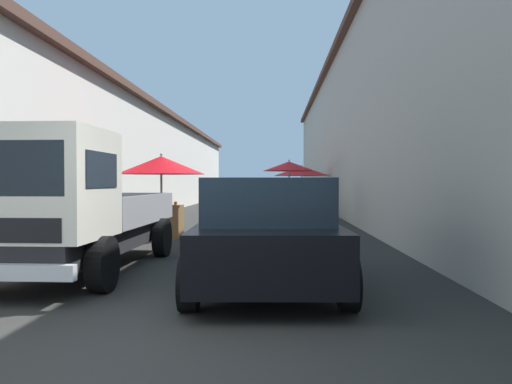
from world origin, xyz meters
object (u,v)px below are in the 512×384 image
object	(u,v)px
delivery_truck	(59,208)
hatchback_car	(267,232)
vendor_in_shade	(300,200)
plastic_stool	(88,230)
fruit_stall_far_right	(288,176)
fruit_stall_far_left	(162,175)
parked_scooter	(302,208)
fruit_stall_mid_lane	(302,175)
vendor_by_crates	(323,199)

from	to	relation	value
delivery_truck	hatchback_car	bearing A→B (deg)	-94.81
vendor_in_shade	plastic_stool	xyz separation A→B (m)	(-3.81, 4.92, -0.54)
fruit_stall_far_right	delivery_truck	bearing A→B (deg)	165.12
fruit_stall_far_left	parked_scooter	size ratio (longest dim) A/B	1.28
fruit_stall_mid_lane	hatchback_car	bearing A→B (deg)	175.25
fruit_stall_mid_lane	plastic_stool	bearing A→B (deg)	156.01
delivery_truck	vendor_by_crates	xyz separation A→B (m)	(8.79, -4.56, -0.18)
hatchback_car	vendor_in_shade	xyz separation A→B (m)	(8.11, -0.84, 0.13)
hatchback_car	fruit_stall_far_left	bearing A→B (deg)	25.61
fruit_stall_far_right	vendor_by_crates	size ratio (longest dim) A/B	1.52
fruit_stall_mid_lane	delivery_truck	distance (m)	16.90
fruit_stall_mid_lane	parked_scooter	world-z (taller)	fruit_stall_mid_lane
plastic_stool	vendor_by_crates	bearing A→B (deg)	-50.34
hatchback_car	delivery_truck	world-z (taller)	delivery_truck
fruit_stall_far_right	vendor_by_crates	xyz separation A→B (m)	(-4.64, -0.99, -0.76)
fruit_stall_far_left	vendor_in_shade	size ratio (longest dim) A/B	1.42
vendor_by_crates	plastic_stool	distance (m)	7.43
vendor_in_shade	fruit_stall_mid_lane	bearing A→B (deg)	-3.61
fruit_stall_mid_lane	vendor_in_shade	xyz separation A→B (m)	(-8.46, 0.53, -0.85)
fruit_stall_mid_lane	vendor_in_shade	size ratio (longest dim) A/B	1.73
fruit_stall_far_right	parked_scooter	bearing A→B (deg)	-168.66
fruit_stall_far_left	vendor_by_crates	size ratio (longest dim) A/B	1.42
fruit_stall_mid_lane	vendor_by_crates	size ratio (longest dim) A/B	1.73
fruit_stall_far_left	delivery_truck	distance (m)	5.39
delivery_truck	parked_scooter	world-z (taller)	delivery_truck
fruit_stall_mid_lane	fruit_stall_far_right	world-z (taller)	fruit_stall_far_right
fruit_stall_far_right	parked_scooter	size ratio (longest dim) A/B	1.37
fruit_stall_far_left	vendor_in_shade	bearing A→B (deg)	-54.64
fruit_stall_mid_lane	hatchback_car	size ratio (longest dim) A/B	0.66
hatchback_car	parked_scooter	xyz separation A→B (m)	(11.35, -1.10, -0.29)
fruit_stall_far_left	vendor_in_shade	xyz separation A→B (m)	(2.50, -3.53, -0.71)
vendor_by_crates	fruit_stall_mid_lane	bearing A→B (deg)	1.86
fruit_stall_far_right	fruit_stall_far_left	bearing A→B (deg)	157.62
fruit_stall_mid_lane	fruit_stall_far_right	size ratio (longest dim) A/B	1.14
delivery_truck	parked_scooter	size ratio (longest dim) A/B	2.93
fruit_stall_mid_lane	plastic_stool	distance (m)	13.50
fruit_stall_far_left	fruit_stall_mid_lane	distance (m)	11.69
fruit_stall_far_right	parked_scooter	distance (m)	2.64
fruit_stall_far_left	parked_scooter	world-z (taller)	fruit_stall_far_left
fruit_stall_far_right	hatchback_car	world-z (taller)	fruit_stall_far_right
vendor_by_crates	vendor_in_shade	xyz separation A→B (m)	(-0.92, 0.78, 0.00)
vendor_by_crates	parked_scooter	size ratio (longest dim) A/B	0.90
fruit_stall_mid_lane	hatchback_car	world-z (taller)	fruit_stall_mid_lane
fruit_stall_far_left	plastic_stool	xyz separation A→B (m)	(-1.30, 1.39, -1.25)
fruit_stall_far_left	fruit_stall_mid_lane	bearing A→B (deg)	-20.34
fruit_stall_far_left	delivery_truck	xyz separation A→B (m)	(-5.36, 0.25, -0.54)
hatchback_car	vendor_in_shade	bearing A→B (deg)	-5.93
fruit_stall_mid_lane	vendor_in_shade	bearing A→B (deg)	176.39
hatchback_car	plastic_stool	size ratio (longest dim) A/B	9.11
fruit_stall_far_right	parked_scooter	world-z (taller)	fruit_stall_far_right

